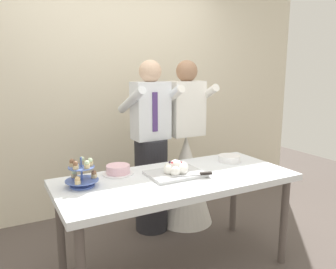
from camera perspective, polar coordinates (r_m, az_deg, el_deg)
The scene contains 9 objects.
ground_plane at distance 2.90m, azimuth 1.42°, elevation -21.89°, with size 8.00×8.00×0.00m, color #564C47.
rear_wall at distance 3.78m, azimuth -9.63°, elevation 9.06°, with size 5.20×0.10×2.90m, color beige.
dessert_table at distance 2.58m, azimuth 1.50°, elevation -8.75°, with size 1.80×0.80×0.78m.
cupcake_stand at distance 2.41m, azimuth -14.45°, elevation -6.54°, with size 0.23×0.23×0.21m.
main_cake_tray at distance 2.58m, azimuth 1.36°, elevation -6.08°, with size 0.43×0.34×0.13m.
plate_stack at distance 3.00m, azimuth 10.41°, elevation -4.04°, with size 0.20×0.20×0.05m.
round_cake at distance 2.64m, azimuth -8.48°, elevation -5.99°, with size 0.24×0.24×0.07m.
person_groom at distance 3.24m, azimuth -2.89°, elevation -3.75°, with size 0.48×0.51×1.66m.
person_bride at distance 3.45m, azimuth 3.04°, elevation -5.62°, with size 0.56×0.56×1.66m.
Camera 1 is at (-1.20, -2.11, 1.58)m, focal length 35.86 mm.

